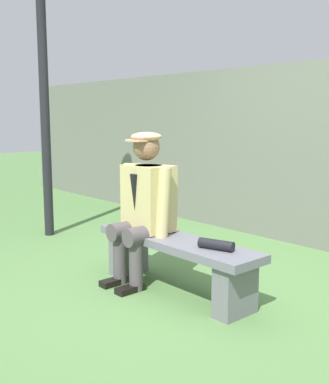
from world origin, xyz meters
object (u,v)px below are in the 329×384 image
rolled_magazine (217,245)px  seated_man (144,202)px  bench (176,255)px  lamp_post (42,43)px

rolled_magazine → seated_man: bearing=4.1°
bench → lamp_post: 2.98m
seated_man → lamp_post: 2.49m
bench → rolled_magazine: size_ratio=5.80×
bench → lamp_post: lamp_post is taller
bench → seated_man: seated_man is taller
seated_man → lamp_post: bearing=-5.0°
lamp_post → rolled_magazine: bearing=177.5°
seated_man → rolled_magazine: seated_man is taller
seated_man → lamp_post: (1.99, -0.17, 1.49)m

